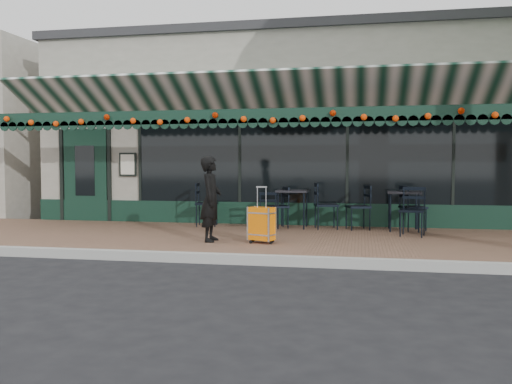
% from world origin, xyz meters
% --- Properties ---
extents(ground, '(80.00, 80.00, 0.00)m').
position_xyz_m(ground, '(0.00, 0.00, 0.00)').
color(ground, black).
rests_on(ground, ground).
extents(sidewalk, '(18.00, 4.00, 0.15)m').
position_xyz_m(sidewalk, '(0.00, 2.00, 0.07)').
color(sidewalk, brown).
rests_on(sidewalk, ground).
extents(curb, '(18.00, 0.16, 0.15)m').
position_xyz_m(curb, '(0.00, -0.08, 0.07)').
color(curb, '#9E9E99').
rests_on(curb, ground).
extents(restaurant_building, '(12.00, 9.60, 4.50)m').
position_xyz_m(restaurant_building, '(0.00, 7.84, 2.27)').
color(restaurant_building, gray).
rests_on(restaurant_building, ground).
extents(woman, '(0.39, 0.56, 1.49)m').
position_xyz_m(woman, '(-0.89, 1.16, 0.90)').
color(woman, black).
rests_on(woman, sidewalk).
extents(suitcase, '(0.48, 0.37, 0.97)m').
position_xyz_m(suitcase, '(0.03, 1.13, 0.47)').
color(suitcase, orange).
rests_on(suitcase, sidewalk).
extents(cafe_table_a, '(0.66, 0.66, 0.81)m').
position_xyz_m(cafe_table_a, '(2.55, 3.37, 0.88)').
color(cafe_table_a, black).
rests_on(cafe_table_a, sidewalk).
extents(cafe_table_b, '(0.66, 0.66, 0.81)m').
position_xyz_m(cafe_table_b, '(0.27, 3.46, 0.88)').
color(cafe_table_b, black).
rests_on(cafe_table_b, sidewalk).
extents(chair_a_left, '(0.59, 0.59, 0.93)m').
position_xyz_m(chair_a_left, '(1.64, 3.38, 0.62)').
color(chair_a_left, black).
rests_on(chair_a_left, sidewalk).
extents(chair_a_right, '(0.60, 0.60, 0.93)m').
position_xyz_m(chair_a_right, '(2.75, 3.46, 0.62)').
color(chair_a_right, black).
rests_on(chair_a_right, sidewalk).
extents(chair_a_front, '(0.56, 0.56, 0.95)m').
position_xyz_m(chair_a_front, '(2.66, 2.54, 0.62)').
color(chair_a_front, black).
rests_on(chair_a_front, sidewalk).
extents(chair_b_left, '(0.59, 0.59, 0.89)m').
position_xyz_m(chair_b_left, '(-0.05, 3.37, 0.60)').
color(chair_b_left, black).
rests_on(chair_b_left, sidewalk).
extents(chair_b_right, '(0.59, 0.59, 0.98)m').
position_xyz_m(chair_b_right, '(0.99, 3.39, 0.64)').
color(chair_b_right, black).
rests_on(chair_b_right, sidewalk).
extents(chair_b_front, '(0.44, 0.44, 0.79)m').
position_xyz_m(chair_b_front, '(-0.18, 2.90, 0.54)').
color(chair_b_front, black).
rests_on(chair_b_front, sidewalk).
extents(chair_solo, '(0.55, 0.55, 0.96)m').
position_xyz_m(chair_solo, '(-1.62, 3.44, 0.63)').
color(chair_solo, black).
rests_on(chair_solo, sidewalk).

